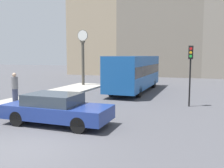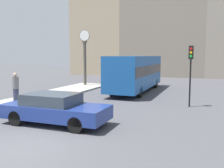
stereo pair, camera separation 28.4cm
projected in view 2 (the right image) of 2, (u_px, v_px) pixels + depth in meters
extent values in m
plane|color=#47474C|center=(21.00, 148.00, 7.97)|extent=(120.00, 120.00, 0.00)
cube|color=#A39E93|center=(35.00, 99.00, 16.62)|extent=(3.01, 18.73, 0.13)
cube|color=tan|center=(100.00, 33.00, 39.18)|extent=(8.14, 5.00, 12.87)
cube|color=gray|center=(164.00, 6.00, 35.28)|extent=(11.60, 5.00, 19.99)
cube|color=navy|center=(56.00, 111.00, 10.67)|extent=(4.61, 1.82, 0.58)
cube|color=#2D3842|center=(52.00, 99.00, 10.68)|extent=(2.21, 1.64, 0.47)
cylinder|color=black|center=(94.00, 115.00, 10.94)|extent=(0.63, 0.22, 0.63)
cylinder|color=black|center=(76.00, 125.00, 9.45)|extent=(0.63, 0.22, 0.63)
cylinder|color=black|center=(40.00, 110.00, 11.95)|extent=(0.63, 0.22, 0.63)
cylinder|color=black|center=(16.00, 118.00, 10.46)|extent=(0.63, 0.22, 0.63)
cube|color=#195199|center=(136.00, 72.00, 20.37)|extent=(2.34, 9.19, 2.53)
cube|color=#1E232D|center=(136.00, 70.00, 20.35)|extent=(2.36, 9.01, 0.75)
cylinder|color=black|center=(155.00, 83.00, 22.78)|extent=(0.28, 0.90, 0.90)
cylinder|color=black|center=(134.00, 82.00, 23.51)|extent=(0.28, 0.90, 0.90)
cylinder|color=black|center=(140.00, 91.00, 17.49)|extent=(0.28, 0.90, 0.90)
cylinder|color=black|center=(112.00, 90.00, 18.22)|extent=(0.28, 0.90, 0.90)
cylinder|color=black|center=(190.00, 83.00, 14.21)|extent=(0.09, 0.09, 2.73)
cube|color=black|center=(191.00, 52.00, 14.01)|extent=(0.26, 0.20, 0.76)
cylinder|color=red|center=(191.00, 49.00, 13.88)|extent=(0.15, 0.04, 0.15)
cylinder|color=orange|center=(191.00, 52.00, 13.90)|extent=(0.15, 0.04, 0.15)
cylinder|color=green|center=(191.00, 56.00, 13.93)|extent=(0.15, 0.04, 0.15)
cylinder|color=#4C473D|center=(85.00, 64.00, 23.90)|extent=(0.27, 0.27, 4.04)
cube|color=#4C473D|center=(85.00, 42.00, 23.66)|extent=(0.35, 0.35, 0.16)
cylinder|color=#4C473D|center=(85.00, 36.00, 23.60)|extent=(1.07, 0.04, 1.07)
cylinder|color=white|center=(85.00, 36.00, 23.60)|extent=(0.99, 0.06, 0.99)
cylinder|color=#2D334C|center=(16.00, 95.00, 15.34)|extent=(0.33, 0.33, 0.79)
cylinder|color=slate|center=(15.00, 83.00, 15.25)|extent=(0.39, 0.39, 0.73)
sphere|color=tan|center=(15.00, 75.00, 15.19)|extent=(0.24, 0.24, 0.24)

